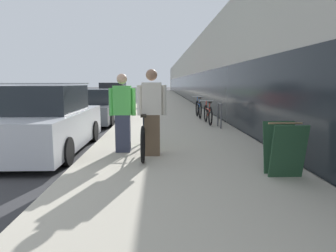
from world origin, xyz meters
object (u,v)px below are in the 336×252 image
object	(u,v)px
cruiser_bike_middle	(199,109)
sandwich_board_sign	(284,149)
tandem_bicycle	(145,134)
person_bystander	(123,113)
parked_sedan_far	(114,98)
parked_sedan_curbside	(49,122)
person_rider	(152,113)
bike_rack_hoop	(220,113)
vintage_roadster_curbside	(94,107)
cruiser_bike_nearest	(208,114)

from	to	relation	value
cruiser_bike_middle	sandwich_board_sign	world-z (taller)	cruiser_bike_middle
tandem_bicycle	person_bystander	distance (m)	0.69
cruiser_bike_middle	parked_sedan_far	bearing A→B (deg)	127.74
sandwich_board_sign	parked_sedan_far	xyz separation A→B (m)	(-4.95, 14.45, 0.15)
person_bystander	tandem_bicycle	bearing A→B (deg)	0.78
parked_sedan_curbside	parked_sedan_far	world-z (taller)	parked_sedan_curbside
person_rider	parked_sedan_far	bearing A→B (deg)	101.91
bike_rack_hoop	vintage_roadster_curbside	bearing A→B (deg)	152.07
cruiser_bike_nearest	parked_sedan_far	bearing A→B (deg)	120.47
cruiser_bike_nearest	cruiser_bike_middle	size ratio (longest dim) A/B	1.01
bike_rack_hoop	vintage_roadster_curbside	world-z (taller)	vintage_roadster_curbside
person_rider	parked_sedan_curbside	distance (m)	2.78
bike_rack_hoop	cruiser_bike_nearest	bearing A→B (deg)	104.54
tandem_bicycle	vintage_roadster_curbside	distance (m)	6.64
bike_rack_hoop	parked_sedan_far	bearing A→B (deg)	118.98
bike_rack_hoop	sandwich_board_sign	size ratio (longest dim) A/B	0.94
bike_rack_hoop	sandwich_board_sign	xyz separation A→B (m)	(-0.03, -5.45, -0.06)
person_bystander	cruiser_bike_nearest	xyz separation A→B (m)	(2.67, 4.56, -0.51)
bike_rack_hoop	cruiser_bike_middle	world-z (taller)	cruiser_bike_middle
parked_sedan_far	sandwich_board_sign	bearing A→B (deg)	-71.07
person_bystander	bike_rack_hoop	world-z (taller)	person_bystander
tandem_bicycle	person_rider	size ratio (longest dim) A/B	1.47
parked_sedan_curbside	person_rider	bearing A→B (deg)	-22.51
cruiser_bike_middle	person_rider	bearing A→B (deg)	-105.50
person_bystander	sandwich_board_sign	world-z (taller)	person_bystander
person_rider	parked_sedan_curbside	world-z (taller)	person_rider
person_bystander	bike_rack_hoop	xyz separation A→B (m)	(2.91, 3.61, -0.36)
vintage_roadster_curbside	person_rider	bearing A→B (deg)	-68.29
person_rider	person_bystander	world-z (taller)	person_rider
cruiser_bike_nearest	parked_sedan_curbside	distance (m)	5.96
person_rider	parked_sedan_far	xyz separation A→B (m)	(-2.73, 12.95, -0.31)
person_bystander	parked_sedan_curbside	world-z (taller)	person_bystander
sandwich_board_sign	person_bystander	bearing A→B (deg)	147.50
person_rider	bike_rack_hoop	distance (m)	4.56
person_bystander	cruiser_bike_middle	bearing A→B (deg)	68.66
sandwich_board_sign	cruiser_bike_nearest	bearing A→B (deg)	91.92
tandem_bicycle	person_rider	distance (m)	0.65
cruiser_bike_nearest	parked_sedan_far	world-z (taller)	parked_sedan_far
person_rider	cruiser_bike_middle	bearing A→B (deg)	74.50
tandem_bicycle	cruiser_bike_nearest	xyz separation A→B (m)	(2.17, 4.55, -0.02)
sandwich_board_sign	vintage_roadster_curbside	world-z (taller)	vintage_roadster_curbside
person_bystander	parked_sedan_curbside	size ratio (longest dim) A/B	0.40
tandem_bicycle	cruiser_bike_middle	size ratio (longest dim) A/B	1.56
person_rider	vintage_roadster_curbside	size ratio (longest dim) A/B	0.41
person_bystander	vintage_roadster_curbside	xyz separation A→B (m)	(-1.94, 6.18, -0.38)
sandwich_board_sign	parked_sedan_far	size ratio (longest dim) A/B	0.21
cruiser_bike_nearest	sandwich_board_sign	bearing A→B (deg)	-88.08
cruiser_bike_middle	vintage_roadster_curbside	bearing A→B (deg)	-174.74
parked_sedan_curbside	parked_sedan_far	distance (m)	11.89
cruiser_bike_nearest	vintage_roadster_curbside	distance (m)	4.88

